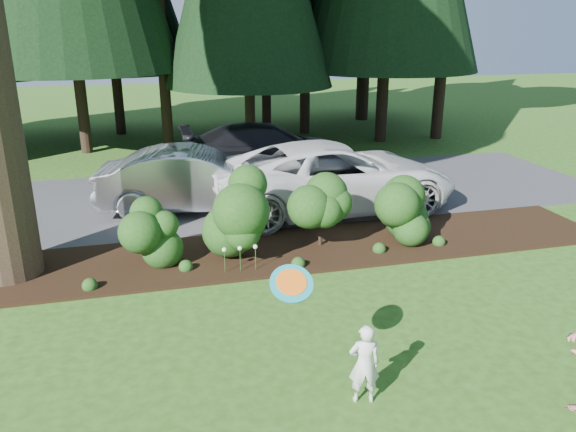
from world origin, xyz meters
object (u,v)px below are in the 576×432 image
Objects in this scene: child at (364,364)px; car_dark_suv at (267,148)px; car_silver_wagon at (196,180)px; car_white_suv at (334,176)px; frisbee at (291,283)px.

car_dark_suv is at bearing -84.43° from child.
car_white_suv is at bearing -92.31° from car_silver_wagon.
frisbee is at bearing 154.60° from car_white_suv.
car_white_suv is at bearing -167.72° from car_dark_suv.
car_white_suv is (3.42, -0.75, 0.07)m from car_silver_wagon.
car_white_suv is 11.54× the size of frisbee.
car_white_suv is at bearing -94.10° from child.
car_silver_wagon is 3.50m from car_white_suv.
child is at bearing 161.30° from car_white_suv.
child is (-2.16, -7.48, -0.36)m from car_white_suv.
car_silver_wagon is 8.04m from frisbee.
car_white_suv is 7.79m from child.
car_white_suv is 1.16× the size of car_dark_suv.
frisbee is (-3.05, -7.24, 0.75)m from car_white_suv.
car_silver_wagon is at bearing 92.70° from frisbee.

